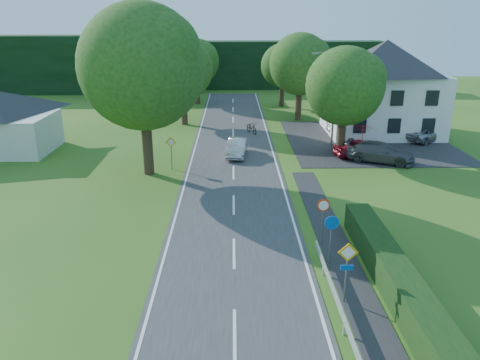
{
  "coord_description": "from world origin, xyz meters",
  "views": [
    {
      "loc": [
        -0.03,
        -7.67,
        10.62
      ],
      "look_at": [
        0.38,
        18.19,
        1.52
      ],
      "focal_mm": 35.0,
      "sensor_mm": 36.0,
      "label": 1
    }
  ],
  "objects_px": {
    "moving_car": "(237,147)",
    "parked_car_silver_a": "(350,127)",
    "parked_car_grey": "(380,152)",
    "parasol": "(363,138)",
    "motorcycle": "(252,127)",
    "streetlight": "(333,97)",
    "parked_car_red": "(360,148)",
    "parked_car_silver_b": "(427,133)"
  },
  "relations": [
    {
      "from": "parked_car_silver_b",
      "to": "parasol",
      "type": "xyz_separation_m",
      "value": [
        -6.61,
        -3.09,
        0.41
      ]
    },
    {
      "from": "parked_car_red",
      "to": "streetlight",
      "type": "bearing_deg",
      "value": 30.8
    },
    {
      "from": "moving_car",
      "to": "parked_car_red",
      "type": "height_order",
      "value": "parked_car_red"
    },
    {
      "from": "motorcycle",
      "to": "parked_car_grey",
      "type": "height_order",
      "value": "parked_car_grey"
    },
    {
      "from": "motorcycle",
      "to": "parasol",
      "type": "height_order",
      "value": "parasol"
    },
    {
      "from": "parked_car_silver_a",
      "to": "parked_car_grey",
      "type": "bearing_deg",
      "value": 177.7
    },
    {
      "from": "parked_car_silver_a",
      "to": "parasol",
      "type": "bearing_deg",
      "value": 173.43
    },
    {
      "from": "streetlight",
      "to": "parked_car_grey",
      "type": "relative_size",
      "value": 1.55
    },
    {
      "from": "parked_car_red",
      "to": "parked_car_grey",
      "type": "bearing_deg",
      "value": -151.3
    },
    {
      "from": "parked_car_grey",
      "to": "streetlight",
      "type": "bearing_deg",
      "value": 66.96
    },
    {
      "from": "parked_car_grey",
      "to": "motorcycle",
      "type": "bearing_deg",
      "value": 70.06
    },
    {
      "from": "parked_car_red",
      "to": "parked_car_silver_b",
      "type": "distance_m",
      "value": 8.87
    },
    {
      "from": "parked_car_red",
      "to": "parasol",
      "type": "relative_size",
      "value": 1.76
    },
    {
      "from": "streetlight",
      "to": "parked_car_silver_a",
      "type": "distance_m",
      "value": 7.17
    },
    {
      "from": "parked_car_red",
      "to": "motorcycle",
      "type": "bearing_deg",
      "value": 33.79
    },
    {
      "from": "motorcycle",
      "to": "parked_car_silver_a",
      "type": "distance_m",
      "value": 9.31
    },
    {
      "from": "parked_car_grey",
      "to": "parked_car_silver_b",
      "type": "distance_m",
      "value": 8.85
    },
    {
      "from": "parked_car_grey",
      "to": "moving_car",
      "type": "bearing_deg",
      "value": 105.56
    },
    {
      "from": "motorcycle",
      "to": "parked_car_grey",
      "type": "relative_size",
      "value": 0.4
    },
    {
      "from": "streetlight",
      "to": "motorcycle",
      "type": "xyz_separation_m",
      "value": [
        -6.3,
        5.92,
        -3.88
      ]
    },
    {
      "from": "parked_car_silver_a",
      "to": "parked_car_red",
      "type": "bearing_deg",
      "value": 168.93
    },
    {
      "from": "parked_car_grey",
      "to": "parked_car_silver_b",
      "type": "relative_size",
      "value": 1.08
    },
    {
      "from": "moving_car",
      "to": "parked_car_grey",
      "type": "relative_size",
      "value": 0.8
    },
    {
      "from": "moving_car",
      "to": "motorcycle",
      "type": "xyz_separation_m",
      "value": [
        1.47,
        7.61,
        -0.13
      ]
    },
    {
      "from": "motorcycle",
      "to": "parked_car_silver_a",
      "type": "height_order",
      "value": "parked_car_silver_a"
    },
    {
      "from": "streetlight",
      "to": "parked_car_silver_b",
      "type": "distance_m",
      "value": 10.43
    },
    {
      "from": "moving_car",
      "to": "parasol",
      "type": "distance_m",
      "value": 10.55
    },
    {
      "from": "parked_car_silver_a",
      "to": "moving_car",
      "type": "bearing_deg",
      "value": 119.91
    },
    {
      "from": "parked_car_silver_a",
      "to": "parasol",
      "type": "height_order",
      "value": "parasol"
    },
    {
      "from": "moving_car",
      "to": "parasol",
      "type": "height_order",
      "value": "parasol"
    },
    {
      "from": "parasol",
      "to": "parked_car_grey",
      "type": "bearing_deg",
      "value": -81.8
    },
    {
      "from": "parked_car_silver_a",
      "to": "parked_car_silver_b",
      "type": "xyz_separation_m",
      "value": [
        6.3,
        -2.48,
        -0.04
      ]
    },
    {
      "from": "motorcycle",
      "to": "parked_car_red",
      "type": "distance_m",
      "value": 11.54
    },
    {
      "from": "moving_car",
      "to": "parked_car_silver_a",
      "type": "distance_m",
      "value": 12.86
    },
    {
      "from": "parked_car_silver_a",
      "to": "parked_car_grey",
      "type": "distance_m",
      "value": 8.86
    },
    {
      "from": "parked_car_silver_a",
      "to": "parasol",
      "type": "distance_m",
      "value": 5.59
    },
    {
      "from": "parasol",
      "to": "parked_car_silver_a",
      "type": "bearing_deg",
      "value": 86.74
    },
    {
      "from": "parked_car_grey",
      "to": "parasol",
      "type": "relative_size",
      "value": 2.16
    },
    {
      "from": "parked_car_grey",
      "to": "parasol",
      "type": "xyz_separation_m",
      "value": [
        -0.47,
        3.29,
        0.33
      ]
    },
    {
      "from": "moving_car",
      "to": "parked_car_red",
      "type": "distance_m",
      "value": 9.75
    },
    {
      "from": "motorcycle",
      "to": "parked_car_grey",
      "type": "xyz_separation_m",
      "value": [
        9.44,
        -9.42,
        0.2
      ]
    },
    {
      "from": "moving_car",
      "to": "motorcycle",
      "type": "bearing_deg",
      "value": 85.38
    }
  ]
}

